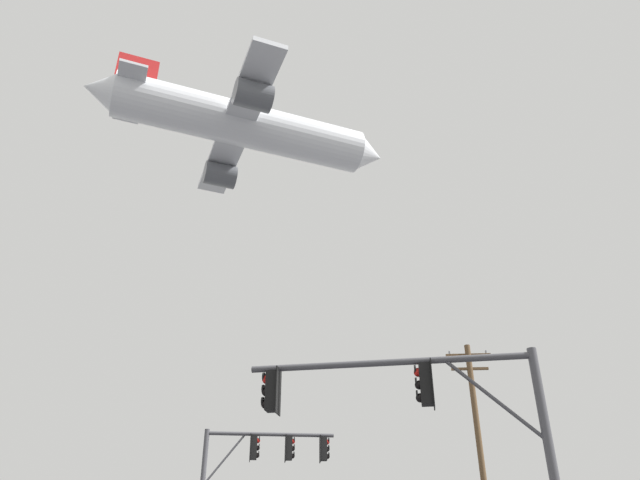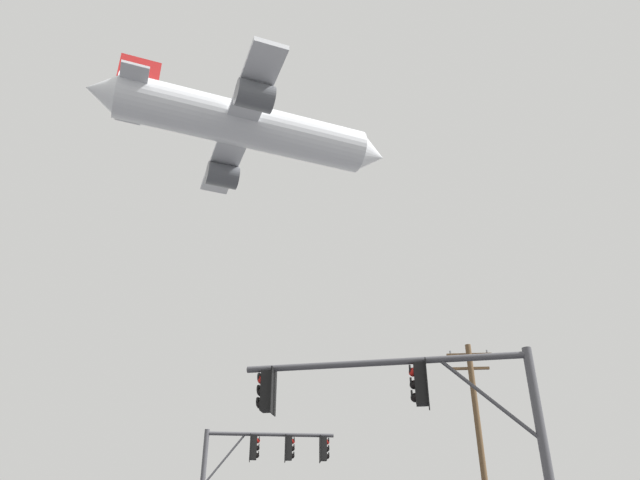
{
  "view_description": "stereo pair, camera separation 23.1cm",
  "coord_description": "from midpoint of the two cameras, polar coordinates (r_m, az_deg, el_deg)",
  "views": [
    {
      "loc": [
        0.83,
        -5.97,
        1.49
      ],
      "look_at": [
        -0.81,
        19.36,
        15.35
      ],
      "focal_mm": 32.82,
      "sensor_mm": 36.0,
      "label": 1
    },
    {
      "loc": [
        1.06,
        -5.96,
        1.49
      ],
      "look_at": [
        -0.81,
        19.36,
        15.35
      ],
      "focal_mm": 32.82,
      "sensor_mm": 36.0,
      "label": 2
    }
  ],
  "objects": [
    {
      "name": "signal_pole_far",
      "position": [
        24.79,
        -5.97,
        -21.14
      ],
      "size": [
        5.14,
        1.11,
        6.06
      ],
      "color": "#4C4C51",
      "rests_on": "ground"
    },
    {
      "name": "airplane",
      "position": [
        59.11,
        -7.19,
        10.95
      ],
      "size": [
        28.79,
        22.23,
        8.22
      ],
      "color": "white"
    },
    {
      "name": "utility_pole",
      "position": [
        29.5,
        15.68,
        -19.34
      ],
      "size": [
        2.2,
        0.28,
        10.9
      ],
      "color": "brown",
      "rests_on": "ground"
    },
    {
      "name": "signal_pole_near",
      "position": [
        13.17,
        10.65,
        -16.32
      ],
      "size": [
        6.35,
        0.95,
        5.51
      ],
      "color": "#4C4C51",
      "rests_on": "ground"
    }
  ]
}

